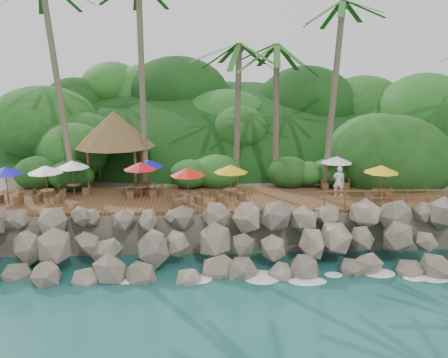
{
  "coord_description": "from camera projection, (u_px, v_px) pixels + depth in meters",
  "views": [
    {
      "loc": [
        -1.17,
        -19.82,
        9.72
      ],
      "look_at": [
        0.0,
        6.0,
        3.4
      ],
      "focal_mm": 37.85,
      "sensor_mm": 36.0,
      "label": 1
    }
  ],
  "objects": [
    {
      "name": "waiter",
      "position": [
        339.0,
        182.0,
        26.91
      ],
      "size": [
        0.75,
        0.61,
        1.76
      ],
      "primitive_type": "imported",
      "rotation": [
        0.0,
        0.0,
        2.81
      ],
      "color": "silver",
      "rests_on": "terrace"
    },
    {
      "name": "railing",
      "position": [
        397.0,
        197.0,
        24.84
      ],
      "size": [
        8.3,
        0.1,
        1.0
      ],
      "color": "brown",
      "rests_on": "terrace"
    },
    {
      "name": "jungle_foliage",
      "position": [
        219.0,
        194.0,
        36.14
      ],
      "size": [
        44.0,
        16.0,
        12.0
      ],
      "primitive_type": null,
      "color": "#143811",
      "rests_on": "ground"
    },
    {
      "name": "palapa",
      "position": [
        114.0,
        129.0,
        29.29
      ],
      "size": [
        5.01,
        5.01,
        4.6
      ],
      "color": "brown",
      "rests_on": "ground"
    },
    {
      "name": "seawall",
      "position": [
        228.0,
        242.0,
        23.26
      ],
      "size": [
        29.0,
        4.0,
        2.3
      ],
      "primitive_type": null,
      "color": "gray",
      "rests_on": "ground"
    },
    {
      "name": "ground",
      "position": [
        230.0,
        282.0,
        21.59
      ],
      "size": [
        140.0,
        140.0,
        0.0
      ],
      "primitive_type": "plane",
      "color": "#19514F",
      "rests_on": "ground"
    },
    {
      "name": "palms",
      "position": [
        259.0,
        15.0,
        27.23
      ],
      "size": [
        31.94,
        6.96,
        13.55
      ],
      "color": "brown",
      "rests_on": "ground"
    },
    {
      "name": "dining_clusters",
      "position": [
        173.0,
        169.0,
        26.24
      ],
      "size": [
        22.23,
        4.78,
        2.07
      ],
      "color": "brown",
      "rests_on": "terrace"
    },
    {
      "name": "jungle_hill",
      "position": [
        216.0,
        170.0,
        44.39
      ],
      "size": [
        44.8,
        28.0,
        15.4
      ],
      "primitive_type": "ellipsoid",
      "color": "#143811",
      "rests_on": "ground"
    },
    {
      "name": "foam_line",
      "position": [
        230.0,
        279.0,
        21.87
      ],
      "size": [
        25.2,
        0.8,
        0.06
      ],
      "color": "white",
      "rests_on": "ground"
    },
    {
      "name": "terrace",
      "position": [
        224.0,
        199.0,
        26.89
      ],
      "size": [
        26.0,
        5.0,
        0.2
      ],
      "primitive_type": "cube",
      "color": "brown",
      "rests_on": "land_base"
    },
    {
      "name": "land_base",
      "position": [
        218.0,
        178.0,
        36.87
      ],
      "size": [
        32.0,
        25.2,
        2.1
      ],
      "primitive_type": "cube",
      "color": "gray",
      "rests_on": "ground"
    }
  ]
}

